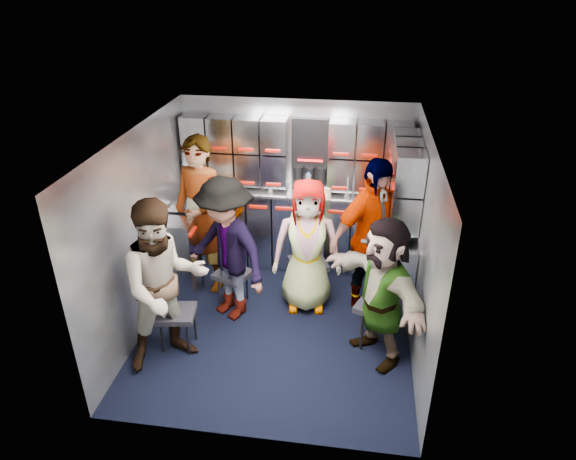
# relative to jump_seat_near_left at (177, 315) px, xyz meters

# --- Properties ---
(floor) EXTENTS (3.00, 3.00, 0.00)m
(floor) POSITION_rel_jump_seat_near_left_xyz_m (0.94, 0.47, -0.38)
(floor) COLOR black
(floor) RESTS_ON ground
(wall_back) EXTENTS (2.80, 0.04, 2.10)m
(wall_back) POSITION_rel_jump_seat_near_left_xyz_m (0.94, 1.97, 0.67)
(wall_back) COLOR gray
(wall_back) RESTS_ON ground
(wall_left) EXTENTS (0.04, 3.00, 2.10)m
(wall_left) POSITION_rel_jump_seat_near_left_xyz_m (-0.46, 0.47, 0.67)
(wall_left) COLOR gray
(wall_left) RESTS_ON ground
(wall_right) EXTENTS (0.04, 3.00, 2.10)m
(wall_right) POSITION_rel_jump_seat_near_left_xyz_m (2.34, 0.47, 0.67)
(wall_right) COLOR gray
(wall_right) RESTS_ON ground
(ceiling) EXTENTS (2.80, 3.00, 0.02)m
(ceiling) POSITION_rel_jump_seat_near_left_xyz_m (0.94, 0.47, 1.72)
(ceiling) COLOR silver
(ceiling) RESTS_ON wall_back
(cart_bank_back) EXTENTS (2.68, 0.38, 0.99)m
(cart_bank_back) POSITION_rel_jump_seat_near_left_xyz_m (0.94, 1.76, 0.11)
(cart_bank_back) COLOR #9EA2AE
(cart_bank_back) RESTS_ON ground
(cart_bank_left) EXTENTS (0.38, 0.76, 0.99)m
(cart_bank_left) POSITION_rel_jump_seat_near_left_xyz_m (-0.25, 1.03, 0.11)
(cart_bank_left) COLOR #9EA2AE
(cart_bank_left) RESTS_ON ground
(counter) EXTENTS (2.68, 0.42, 0.03)m
(counter) POSITION_rel_jump_seat_near_left_xyz_m (0.94, 1.76, 0.63)
(counter) COLOR silver
(counter) RESTS_ON cart_bank_back
(locker_bank_back) EXTENTS (2.68, 0.28, 0.82)m
(locker_bank_back) POSITION_rel_jump_seat_near_left_xyz_m (0.94, 1.82, 1.11)
(locker_bank_back) COLOR #9EA2AE
(locker_bank_back) RESTS_ON wall_back
(locker_bank_right) EXTENTS (0.28, 1.00, 0.82)m
(locker_bank_right) POSITION_rel_jump_seat_near_left_xyz_m (2.19, 1.17, 1.11)
(locker_bank_right) COLOR #9EA2AE
(locker_bank_right) RESTS_ON wall_right
(right_cabinet) EXTENTS (0.28, 1.20, 1.00)m
(right_cabinet) POSITION_rel_jump_seat_near_left_xyz_m (2.19, 1.07, 0.12)
(right_cabinet) COLOR #9EA2AE
(right_cabinet) RESTS_ON ground
(coffee_niche) EXTENTS (0.46, 0.16, 0.84)m
(coffee_niche) POSITION_rel_jump_seat_near_left_xyz_m (1.12, 1.88, 1.09)
(coffee_niche) COLOR black
(coffee_niche) RESTS_ON wall_back
(red_latch_strip) EXTENTS (2.60, 0.02, 0.03)m
(red_latch_strip) POSITION_rel_jump_seat_near_left_xyz_m (0.94, 1.56, 0.50)
(red_latch_strip) COLOR #A41004
(red_latch_strip) RESTS_ON cart_bank_back
(jump_seat_near_left) EXTENTS (0.41, 0.39, 0.43)m
(jump_seat_near_left) POSITION_rel_jump_seat_near_left_xyz_m (0.00, 0.00, 0.00)
(jump_seat_near_left) COLOR black
(jump_seat_near_left) RESTS_ON ground
(jump_seat_mid_left) EXTENTS (0.46, 0.45, 0.42)m
(jump_seat_mid_left) POSITION_rel_jump_seat_near_left_xyz_m (0.38, 0.80, -0.01)
(jump_seat_mid_left) COLOR black
(jump_seat_mid_left) RESTS_ON ground
(jump_seat_center) EXTENTS (0.51, 0.50, 0.47)m
(jump_seat_center) POSITION_rel_jump_seat_near_left_xyz_m (1.20, 1.08, 0.03)
(jump_seat_center) COLOR black
(jump_seat_center) RESTS_ON ground
(jump_seat_mid_right) EXTENTS (0.52, 0.51, 0.49)m
(jump_seat_mid_right) POSITION_rel_jump_seat_near_left_xyz_m (1.88, 1.14, 0.05)
(jump_seat_mid_right) COLOR black
(jump_seat_mid_right) RESTS_ON ground
(jump_seat_near_right) EXTENTS (0.53, 0.51, 0.48)m
(jump_seat_near_right) POSITION_rel_jump_seat_near_left_xyz_m (1.99, 0.34, 0.04)
(jump_seat_near_right) COLOR black
(jump_seat_near_right) RESTS_ON ground
(attendant_standing) EXTENTS (0.77, 0.61, 1.86)m
(attendant_standing) POSITION_rel_jump_seat_near_left_xyz_m (-0.05, 1.14, 0.55)
(attendant_standing) COLOR black
(attendant_standing) RESTS_ON ground
(attendant_arc_a) EXTENTS (1.06, 1.02, 1.72)m
(attendant_arc_a) POSITION_rel_jump_seat_near_left_xyz_m (-0.00, -0.18, 0.48)
(attendant_arc_a) COLOR black
(attendant_arc_a) RESTS_ON ground
(attendant_arc_b) EXTENTS (1.21, 1.08, 1.63)m
(attendant_arc_b) POSITION_rel_jump_seat_near_left_xyz_m (0.38, 0.62, 0.43)
(attendant_arc_b) COLOR black
(attendant_arc_b) RESTS_ON ground
(attendant_arc_c) EXTENTS (0.80, 0.57, 1.54)m
(attendant_arc_c) POSITION_rel_jump_seat_near_left_xyz_m (1.20, 0.90, 0.39)
(attendant_arc_c) COLOR black
(attendant_arc_c) RESTS_ON ground
(attendant_arc_d) EXTENTS (1.09, 0.98, 1.78)m
(attendant_arc_d) POSITION_rel_jump_seat_near_left_xyz_m (1.88, 0.96, 0.51)
(attendant_arc_d) COLOR black
(attendant_arc_d) RESTS_ON ground
(attendant_arc_e) EXTENTS (1.20, 1.39, 1.52)m
(attendant_arc_e) POSITION_rel_jump_seat_near_left_xyz_m (1.99, 0.16, 0.38)
(attendant_arc_e) COLOR black
(attendant_arc_e) RESTS_ON ground
(bottle_left) EXTENTS (0.06, 0.06, 0.22)m
(bottle_left) POSITION_rel_jump_seat_near_left_xyz_m (0.66, 1.71, 0.76)
(bottle_left) COLOR white
(bottle_left) RESTS_ON counter
(bottle_mid) EXTENTS (0.06, 0.06, 0.25)m
(bottle_mid) POSITION_rel_jump_seat_near_left_xyz_m (1.12, 1.71, 0.77)
(bottle_mid) COLOR white
(bottle_mid) RESTS_ON counter
(bottle_right) EXTENTS (0.06, 0.06, 0.25)m
(bottle_right) POSITION_rel_jump_seat_near_left_xyz_m (1.59, 1.71, 0.77)
(bottle_right) COLOR white
(bottle_right) RESTS_ON counter
(cup_left) EXTENTS (0.08, 0.08, 0.09)m
(cup_left) POSITION_rel_jump_seat_near_left_xyz_m (0.13, 1.70, 0.69)
(cup_left) COLOR tan
(cup_left) RESTS_ON counter
(cup_right) EXTENTS (0.09, 0.09, 0.10)m
(cup_right) POSITION_rel_jump_seat_near_left_xyz_m (1.35, 1.70, 0.70)
(cup_right) COLOR tan
(cup_right) RESTS_ON counter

